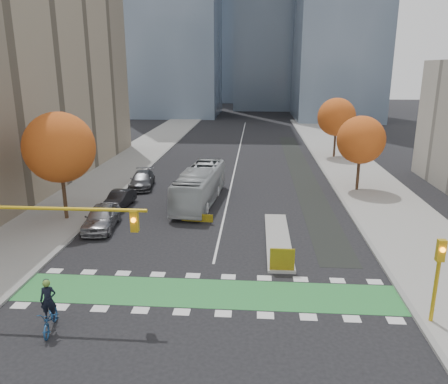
% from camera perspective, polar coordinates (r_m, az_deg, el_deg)
% --- Properties ---
extents(ground, '(300.00, 300.00, 0.00)m').
position_cam_1_polar(ground, '(21.92, -2.72, -14.95)').
color(ground, black).
rests_on(ground, ground).
extents(sidewalk_west, '(7.00, 120.00, 0.15)m').
position_cam_1_polar(sidewalk_west, '(43.27, -17.46, 0.21)').
color(sidewalk_west, gray).
rests_on(sidewalk_west, ground).
extents(sidewalk_east, '(7.00, 120.00, 0.15)m').
position_cam_1_polar(sidewalk_east, '(41.75, 19.51, -0.54)').
color(sidewalk_east, gray).
rests_on(sidewalk_east, ground).
extents(curb_west, '(0.30, 120.00, 0.16)m').
position_cam_1_polar(curb_west, '(42.11, -13.03, 0.11)').
color(curb_west, gray).
rests_on(curb_west, ground).
extents(curb_east, '(0.30, 120.00, 0.16)m').
position_cam_1_polar(curb_east, '(40.96, 14.78, -0.45)').
color(curb_east, gray).
rests_on(curb_east, ground).
extents(bike_crossing, '(20.00, 3.00, 0.01)m').
position_cam_1_polar(bike_crossing, '(23.21, -2.26, -13.05)').
color(bike_crossing, '#297E38').
rests_on(bike_crossing, ground).
extents(centre_line, '(0.15, 70.00, 0.01)m').
position_cam_1_polar(centre_line, '(59.78, 1.89, 5.07)').
color(centre_line, silver).
rests_on(centre_line, ground).
extents(bike_lane_paint, '(2.50, 50.00, 0.01)m').
position_cam_1_polar(bike_lane_paint, '(50.21, 9.99, 2.73)').
color(bike_lane_paint, black).
rests_on(bike_lane_paint, ground).
extents(median_island, '(1.60, 10.00, 0.16)m').
position_cam_1_polar(median_island, '(29.88, 7.06, -6.15)').
color(median_island, gray).
rests_on(median_island, ground).
extents(hazard_board, '(1.40, 0.12, 1.30)m').
position_cam_1_polar(hazard_board, '(25.19, 7.61, -8.72)').
color(hazard_board, yellow).
rests_on(hazard_board, median_island).
extents(tree_west, '(5.20, 5.20, 8.22)m').
position_cam_1_polar(tree_west, '(34.34, -20.70, 5.46)').
color(tree_west, '#332114').
rests_on(tree_west, ground).
extents(tree_east_near, '(4.40, 4.40, 7.08)m').
position_cam_1_polar(tree_east_near, '(42.27, 17.45, 6.51)').
color(tree_east_near, '#332114').
rests_on(tree_east_near, ground).
extents(tree_east_far, '(4.80, 4.80, 7.65)m').
position_cam_1_polar(tree_east_far, '(57.87, 14.48, 9.46)').
color(tree_east_far, '#332114').
rests_on(tree_east_far, ground).
extents(traffic_signal_west, '(8.53, 0.56, 5.20)m').
position_cam_1_polar(traffic_signal_west, '(22.10, -23.98, -4.55)').
color(traffic_signal_west, '#BF9914').
rests_on(traffic_signal_west, ground).
extents(traffic_signal_east, '(0.35, 0.43, 4.10)m').
position_cam_1_polar(traffic_signal_east, '(21.63, 26.19, -8.99)').
color(traffic_signal_east, '#BF9914').
rests_on(traffic_signal_east, ground).
extents(cyclist, '(1.16, 2.24, 2.46)m').
position_cam_1_polar(cyclist, '(21.35, -21.78, -14.55)').
color(cyclist, navy).
rests_on(cyclist, ground).
extents(bus, '(3.51, 11.13, 3.05)m').
position_cam_1_polar(bus, '(37.43, -3.18, 0.84)').
color(bus, '#B3B9BB').
rests_on(bus, ground).
extents(parked_car_a, '(2.48, 5.21, 1.72)m').
position_cam_1_polar(parked_car_a, '(32.75, -15.72, -3.19)').
color(parked_car_a, '#939297').
rests_on(parked_car_a, ground).
extents(parked_car_b, '(1.86, 4.34, 1.39)m').
position_cam_1_polar(parked_car_b, '(37.37, -13.49, -0.94)').
color(parked_car_b, black).
rests_on(parked_car_b, ground).
extents(parked_car_c, '(2.72, 5.42, 1.51)m').
position_cam_1_polar(parked_car_c, '(43.17, -10.66, 1.57)').
color(parked_car_c, '#47474B').
rests_on(parked_car_c, ground).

